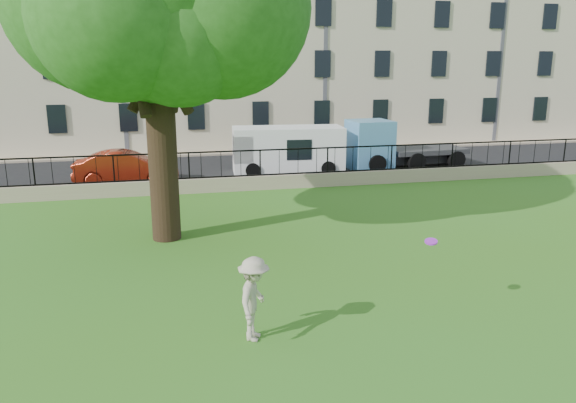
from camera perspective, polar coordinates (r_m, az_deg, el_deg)
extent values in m
plane|color=#3E741B|center=(13.14, 6.69, -10.18)|extent=(120.00, 120.00, 0.00)
cube|color=tan|center=(24.16, -2.82, 1.95)|extent=(50.00, 0.40, 0.60)
cube|color=black|center=(24.09, -2.83, 2.71)|extent=(50.00, 0.05, 0.06)
cube|color=black|center=(23.90, -2.86, 5.23)|extent=(50.00, 0.05, 0.06)
cube|color=black|center=(28.76, -4.48, 3.29)|extent=(60.00, 9.00, 0.01)
cube|color=tan|center=(33.83, -5.81, 4.99)|extent=(60.00, 1.40, 0.12)
cube|color=beige|center=(39.09, -7.16, 15.64)|extent=(56.00, 10.00, 13.00)
cylinder|color=black|center=(17.38, -12.58, 3.85)|extent=(0.87, 0.87, 4.78)
sphere|color=#215316|center=(16.48, -6.78, 18.90)|extent=(4.99, 4.99, 4.99)
sphere|color=#215316|center=(18.06, -18.82, 18.81)|extent=(5.39, 5.39, 5.39)
imported|color=#B4AA92|center=(11.17, -3.47, -9.85)|extent=(1.02, 1.26, 1.71)
cylinder|color=purple|center=(12.16, 14.33, -3.96)|extent=(0.29, 0.28, 0.12)
imported|color=maroon|center=(26.13, -16.08, 3.33)|extent=(4.55, 1.64, 1.49)
cube|color=white|center=(27.68, -0.01, 5.26)|extent=(5.52, 2.55, 2.25)
cube|color=#5797CC|center=(29.65, 11.76, 5.79)|extent=(6.02, 2.39, 2.48)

